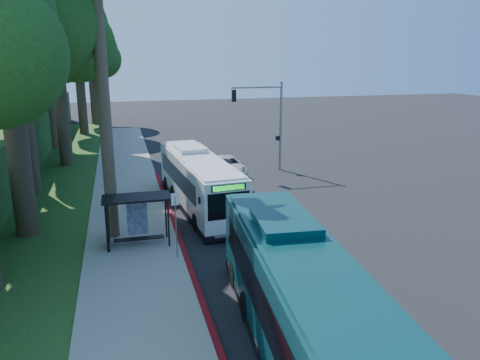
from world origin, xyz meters
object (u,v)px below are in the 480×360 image
object	(u,v)px
white_bus	(198,180)
bus_shelter	(132,211)
teal_bus	(301,300)
pickup	(227,166)

from	to	relation	value
white_bus	bus_shelter	bearing A→B (deg)	-133.72
bus_shelter	teal_bus	bearing A→B (deg)	-65.04
bus_shelter	pickup	bearing A→B (deg)	58.69
pickup	white_bus	bearing A→B (deg)	-117.46
white_bus	pickup	size ratio (longest dim) A/B	2.39
white_bus	pickup	bearing A→B (deg)	59.76
teal_bus	bus_shelter	bearing A→B (deg)	119.48
pickup	bus_shelter	bearing A→B (deg)	-123.45
bus_shelter	white_bus	size ratio (longest dim) A/B	0.27
bus_shelter	teal_bus	world-z (taller)	teal_bus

